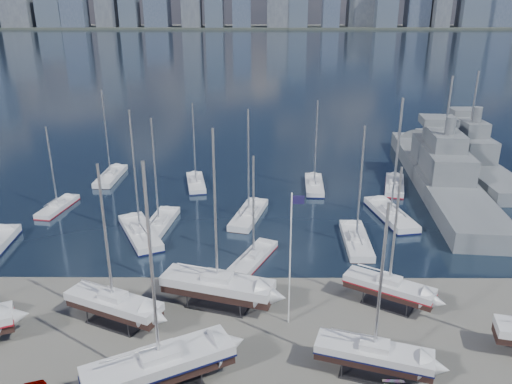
{
  "coord_description": "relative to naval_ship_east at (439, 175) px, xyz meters",
  "views": [
    {
      "loc": [
        3.84,
        -44.43,
        26.06
      ],
      "look_at": [
        3.59,
        8.0,
        6.33
      ],
      "focal_mm": 35.0,
      "sensor_mm": 36.0,
      "label": 1
    }
  ],
  "objects": [
    {
      "name": "sailboat_moored_11",
      "position": [
        -7.1,
        -1.48,
        -1.36
      ],
      "size": [
        4.99,
        9.88,
        14.22
      ],
      "rotation": [
        0.0,
        0.0,
        1.31
      ],
      "color": "black",
      "rests_on": "water"
    },
    {
      "name": "sailboat_moored_1",
      "position": [
        -54.98,
        -10.09,
        -1.35
      ],
      "size": [
        3.52,
        8.28,
        11.99
      ],
      "rotation": [
        0.0,
        0.0,
        1.41
      ],
      "color": "black",
      "rests_on": "water"
    },
    {
      "name": "naval_ship_west",
      "position": [
        7.85,
        9.78,
        0.01
      ],
      "size": [
        6.2,
        37.97,
        17.42
      ],
      "rotation": [
        0.0,
        0.0,
        1.57
      ],
      "color": "#5A5E64",
      "rests_on": "water"
    },
    {
      "name": "sailboat_cradle_6",
      "position": [
        -15.82,
        -33.0,
        0.28
      ],
      "size": [
        8.16,
        6.29,
        13.44
      ],
      "rotation": [
        0.0,
        0.0,
        -0.56
      ],
      "color": "#2D2D33",
      "rests_on": "ground"
    },
    {
      "name": "sailboat_moored_10",
      "position": [
        -10.52,
        -12.85,
        -1.36
      ],
      "size": [
        5.03,
        11.34,
        16.4
      ],
      "rotation": [
        0.0,
        0.0,
        1.76
      ],
      "color": "black",
      "rests_on": "water"
    },
    {
      "name": "flagpole",
      "position": [
        -25.0,
        -35.65,
        5.33
      ],
      "size": [
        1.07,
        0.12,
        12.13
      ],
      "color": "white",
      "rests_on": "ground"
    },
    {
      "name": "sailboat_moored_5",
      "position": [
        -37.32,
        -0.5,
        -1.36
      ],
      "size": [
        4.07,
        9.19,
        13.29
      ],
      "rotation": [
        0.0,
        0.0,
        1.75
      ],
      "color": "black",
      "rests_on": "water"
    },
    {
      "name": "sailboat_cradle_4",
      "position": [
        -31.44,
        -33.12,
        0.45
      ],
      "size": [
        10.69,
        5.81,
        16.74
      ],
      "rotation": [
        0.0,
        0.0,
        -0.3
      ],
      "color": "#2D2D33",
      "rests_on": "ground"
    },
    {
      "name": "sailboat_moored_9",
      "position": [
        -16.39,
        -20.4,
        -1.34
      ],
      "size": [
        3.01,
        9.79,
        14.67
      ],
      "rotation": [
        0.0,
        0.0,
        1.54
      ],
      "color": "black",
      "rests_on": "water"
    },
    {
      "name": "sailboat_moored_4",
      "position": [
        -40.12,
        -15.92,
        -1.34
      ],
      "size": [
        3.94,
        9.87,
        14.49
      ],
      "rotation": [
        0.0,
        0.0,
        1.44
      ],
      "color": "black",
      "rests_on": "water"
    },
    {
      "name": "water",
      "position": [
        -31.59,
        271.9,
        -1.81
      ],
      "size": [
        1400.0,
        600.0,
        0.4
      ],
      "primitive_type": "cube",
      "color": "#19243B",
      "rests_on": "ground"
    },
    {
      "name": "naval_ship_east",
      "position": [
        0.0,
        0.0,
        0.0
      ],
      "size": [
        12.04,
        47.1,
        18.19
      ],
      "rotation": [
        0.0,
        0.0,
        1.47
      ],
      "color": "#5A5E64",
      "rests_on": "water"
    },
    {
      "name": "far_shore",
      "position": [
        -31.59,
        531.9,
        -0.56
      ],
      "size": [
        1400.0,
        80.0,
        2.2
      ],
      "primitive_type": "cube",
      "color": "#2D332D",
      "rests_on": "ground"
    },
    {
      "name": "sailboat_moored_7",
      "position": [
        -28.98,
        -12.93,
        -1.34
      ],
      "size": [
        5.2,
        10.28,
        14.95
      ],
      "rotation": [
        0.0,
        0.0,
        1.31
      ],
      "color": "black",
      "rests_on": "water"
    },
    {
      "name": "ground",
      "position": [
        -31.59,
        -38.1,
        -1.66
      ],
      "size": [
        1400.0,
        1400.0,
        0.0
      ],
      "primitive_type": "plane",
      "color": "#605E59",
      "rests_on": "ground"
    },
    {
      "name": "sailboat_moored_8",
      "position": [
        -19.27,
        -1.48,
        -1.36
      ],
      "size": [
        3.17,
        9.44,
        13.9
      ],
      "rotation": [
        0.0,
        0.0,
        1.51
      ],
      "color": "black",
      "rests_on": "water"
    },
    {
      "name": "sailboat_moored_2",
      "position": [
        -51.26,
        2.5,
        -1.34
      ],
      "size": [
        3.02,
        9.87,
        14.79
      ],
      "rotation": [
        0.0,
        0.0,
        1.54
      ],
      "color": "black",
      "rests_on": "water"
    },
    {
      "name": "sailboat_cradle_5",
      "position": [
        -19.24,
        -42.38,
        0.3
      ],
      "size": [
        8.9,
        4.94,
        14.02
      ],
      "rotation": [
        0.0,
        0.0,
        -0.31
      ],
      "color": "#2D2D33",
      "rests_on": "ground"
    },
    {
      "name": "sailboat_cradle_2",
      "position": [
        -40.16,
        -35.93,
        0.34
      ],
      "size": [
        9.09,
        5.98,
        14.59
      ],
      "rotation": [
        0.0,
        0.0,
        -0.43
      ],
      "color": "#2D2D33",
      "rests_on": "ground"
    },
    {
      "name": "sailboat_moored_3",
      "position": [
        -41.88,
        -18.52,
        -1.36
      ],
      "size": [
        7.41,
        10.95,
        16.03
      ],
      "rotation": [
        0.0,
        0.0,
        2.03
      ],
      "color": "black",
      "rests_on": "water"
    },
    {
      "name": "sailboat_moored_6",
      "position": [
        -28.24,
        -24.53,
        -1.36
      ],
      "size": [
        5.54,
        8.52,
        12.41
      ],
      "rotation": [
        0.0,
        0.0,
        1.15
      ],
      "color": "black",
      "rests_on": "water"
    },
    {
      "name": "sailboat_cradle_3",
      "position": [
        -34.72,
        -43.83,
        0.47
      ],
      "size": [
        10.91,
        7.63,
        17.25
      ],
      "rotation": [
        0.0,
        0.0,
        0.48
      ],
      "color": "#2D2D33",
      "rests_on": "ground"
    }
  ]
}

